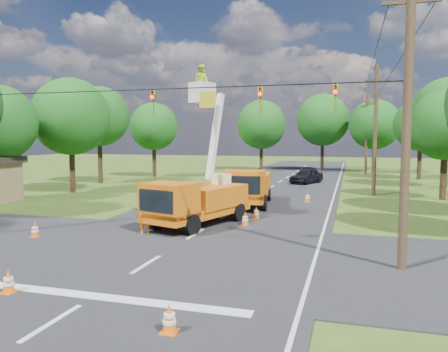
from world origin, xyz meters
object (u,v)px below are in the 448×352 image
(traffic_cone_2, at_px, (245,219))
(traffic_cone_3, at_px, (256,213))
(distant_car, at_px, (306,176))
(tree_far_a, at_px, (261,125))
(traffic_cone_7, at_px, (307,197))
(tree_right_c, at_px, (445,125))
(bucket_truck, at_px, (197,192))
(tree_right_e, at_px, (421,125))
(ground_worker, at_px, (145,217))
(tree_left_e, at_px, (99,116))
(tree_left_f, at_px, (154,127))
(tree_right_d, at_px, (447,112))
(traffic_cone_4, at_px, (35,230))
(pole_right_far, at_px, (367,132))
(tree_far_c, at_px, (375,125))
(tree_left_d, at_px, (71,117))
(tree_far_b, at_px, (323,120))
(pole_right_mid, at_px, (375,129))
(pole_right_near, at_px, (407,118))
(traffic_cone_1, at_px, (169,319))
(second_truck, at_px, (248,186))
(traffic_cone_0, at_px, (8,282))

(traffic_cone_2, height_order, traffic_cone_3, same)
(distant_car, bearing_deg, tree_far_a, 139.70)
(traffic_cone_7, xyz_separation_m, tree_right_c, (9.25, 4.28, 4.95))
(bucket_truck, height_order, tree_right_e, tree_right_e)
(bucket_truck, xyz_separation_m, traffic_cone_3, (2.49, 2.65, -1.35))
(ground_worker, xyz_separation_m, tree_left_e, (-14.51, 19.46, 5.67))
(tree_left_f, xyz_separation_m, tree_right_d, (29.60, -3.00, 0.99))
(traffic_cone_4, relative_size, tree_left_e, 0.08)
(tree_left_e, relative_size, tree_left_f, 1.12)
(tree_left_f, bearing_deg, traffic_cone_7, -39.17)
(traffic_cone_4, xyz_separation_m, tree_far_a, (1.70, 42.48, 5.83))
(tree_far_a, bearing_deg, traffic_cone_3, -79.03)
(distant_car, distance_m, pole_right_far, 14.67)
(tree_left_f, relative_size, tree_far_c, 0.92)
(tree_left_d, relative_size, tree_far_c, 1.01)
(traffic_cone_3, xyz_separation_m, tree_right_e, (11.94, 27.39, 5.45))
(tree_right_c, bearing_deg, traffic_cone_3, -134.89)
(pole_right_far, relative_size, tree_right_c, 1.28)
(tree_left_f, bearing_deg, distant_car, -8.88)
(tree_left_f, distance_m, tree_far_b, 23.30)
(pole_right_mid, relative_size, tree_left_f, 1.19)
(distant_car, xyz_separation_m, tree_right_c, (10.54, -8.27, 4.58))
(pole_right_near, distance_m, tree_left_d, 27.90)
(traffic_cone_2, relative_size, tree_far_a, 0.07)
(traffic_cone_4, distance_m, tree_left_d, 17.66)
(tree_left_e, xyz_separation_m, tree_left_f, (2.00, 8.00, -0.81))
(traffic_cone_7, relative_size, tree_far_a, 0.07)
(traffic_cone_1, height_order, pole_right_near, pole_right_near)
(traffic_cone_4, height_order, tree_far_a, tree_far_a)
(traffic_cone_7, distance_m, tree_left_e, 22.83)
(second_truck, height_order, pole_right_far, pole_right_far)
(tree_left_e, height_order, tree_left_f, tree_left_e)
(tree_left_e, bearing_deg, traffic_cone_3, -37.64)
(tree_left_d, height_order, tree_far_a, tree_far_a)
(tree_right_d, bearing_deg, tree_far_a, 141.06)
(tree_left_d, bearing_deg, traffic_cone_2, -29.11)
(traffic_cone_2, height_order, tree_right_d, tree_right_d)
(pole_right_near, distance_m, tree_far_b, 45.37)
(traffic_cone_4, relative_size, tree_left_d, 0.08)
(pole_right_mid, height_order, pole_right_far, same)
(bucket_truck, relative_size, traffic_cone_2, 11.38)
(traffic_cone_0, distance_m, tree_far_b, 51.32)
(bucket_truck, xyz_separation_m, tree_right_e, (14.43, 30.04, 4.11))
(traffic_cone_0, height_order, tree_right_c, tree_right_c)
(traffic_cone_1, bearing_deg, pole_right_near, 50.01)
(second_truck, relative_size, traffic_cone_0, 9.70)
(traffic_cone_0, bearing_deg, traffic_cone_3, 71.63)
(traffic_cone_3, bearing_deg, pole_right_far, 78.41)
(tree_left_d, relative_size, tree_far_a, 0.97)
(traffic_cone_0, relative_size, tree_left_d, 0.08)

